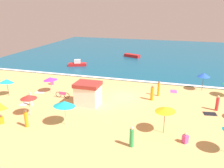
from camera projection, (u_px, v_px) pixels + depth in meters
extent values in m
plane|color=#E5B26B|center=(123.00, 97.00, 27.54)|extent=(60.00, 60.00, 0.00)
cube|color=#0F567A|center=(152.00, 53.00, 52.95)|extent=(60.00, 44.00, 0.10)
cube|color=white|center=(134.00, 80.00, 33.23)|extent=(57.00, 0.70, 0.01)
cube|color=white|center=(88.00, 96.00, 24.93)|extent=(2.54, 2.13, 2.17)
cube|color=#A5332D|center=(88.00, 84.00, 24.52)|extent=(2.70, 2.24, 0.40)
cylinder|color=silver|center=(30.00, 105.00, 22.51)|extent=(0.05, 0.05, 2.13)
cone|color=red|center=(28.00, 97.00, 22.21)|extent=(2.20, 2.20, 0.39)
cylinder|color=#4C3823|center=(203.00, 82.00, 29.20)|extent=(0.05, 0.05, 2.28)
cone|color=blue|center=(204.00, 75.00, 28.90)|extent=(1.66, 1.66, 0.51)
cylinder|color=#4C3823|center=(164.00, 121.00, 19.31)|extent=(0.05, 0.05, 2.30)
cone|color=yellow|center=(165.00, 109.00, 18.97)|extent=(2.23, 2.22, 0.43)
cylinder|color=silver|center=(65.00, 113.00, 20.69)|extent=(0.05, 0.05, 2.26)
cone|color=#19B7C6|center=(64.00, 104.00, 20.39)|extent=(2.71, 2.72, 0.66)
cylinder|color=silver|center=(51.00, 85.00, 28.78)|extent=(0.05, 0.05, 1.87)
cone|color=#B733C6|center=(50.00, 79.00, 28.52)|extent=(2.12, 2.10, 0.49)
cylinder|color=#4C3823|center=(8.00, 88.00, 27.56)|extent=(0.05, 0.05, 2.05)
cone|color=#19B7C6|center=(7.00, 81.00, 27.28)|extent=(1.95, 1.98, 0.64)
torus|color=black|center=(67.00, 96.00, 26.95)|extent=(0.72, 0.07, 0.72)
torus|color=black|center=(58.00, 95.00, 27.25)|extent=(0.72, 0.07, 0.72)
cube|color=#D84CA5|center=(62.00, 93.00, 27.03)|extent=(0.88, 0.07, 0.36)
cylinder|color=white|center=(31.00, 100.00, 24.87)|extent=(0.40, 0.40, 1.32)
sphere|color=beige|center=(30.00, 93.00, 24.62)|extent=(0.27, 0.27, 0.27)
cube|color=green|center=(82.00, 87.00, 29.90)|extent=(0.52, 0.52, 0.64)
sphere|color=beige|center=(82.00, 84.00, 29.76)|extent=(0.21, 0.21, 0.21)
cube|color=#D84CA5|center=(185.00, 139.00, 18.11)|extent=(0.53, 0.53, 0.68)
sphere|color=#DBA884|center=(186.00, 134.00, 17.97)|extent=(0.22, 0.22, 0.22)
cube|color=#D84CA5|center=(52.00, 82.00, 31.70)|extent=(0.52, 0.52, 0.66)
sphere|color=#DBA884|center=(52.00, 79.00, 31.56)|extent=(0.25, 0.25, 0.25)
cylinder|color=red|center=(217.00, 104.00, 23.66)|extent=(0.40, 0.40, 1.42)
sphere|color=#DBA884|center=(218.00, 97.00, 23.39)|extent=(0.28, 0.28, 0.28)
cylinder|color=orange|center=(152.00, 94.00, 26.28)|extent=(0.39, 0.39, 1.53)
sphere|color=#9E6B47|center=(153.00, 87.00, 26.00)|extent=(0.25, 0.25, 0.25)
cube|color=red|center=(91.00, 92.00, 28.19)|extent=(0.62, 0.62, 0.69)
sphere|color=#DBA884|center=(91.00, 88.00, 28.04)|extent=(0.25, 0.25, 0.25)
cylinder|color=orange|center=(26.00, 120.00, 20.43)|extent=(0.31, 0.31, 1.43)
sphere|color=brown|center=(25.00, 111.00, 20.16)|extent=(0.23, 0.23, 0.23)
cylinder|color=orange|center=(159.00, 89.00, 27.53)|extent=(0.38, 0.38, 1.64)
sphere|color=brown|center=(159.00, 82.00, 27.23)|extent=(0.23, 0.23, 0.23)
cylinder|color=green|center=(132.00, 138.00, 17.51)|extent=(0.40, 0.40, 1.48)
sphere|color=beige|center=(132.00, 128.00, 17.23)|extent=(0.25, 0.25, 0.25)
cube|color=orange|center=(2.00, 120.00, 21.14)|extent=(0.54, 0.54, 0.66)
sphere|color=brown|center=(1.00, 116.00, 21.00)|extent=(0.24, 0.24, 0.24)
cube|color=white|center=(24.00, 104.00, 25.43)|extent=(0.83, 1.08, 0.01)
cube|color=black|center=(210.00, 114.00, 23.10)|extent=(1.41, 1.09, 0.01)
cube|color=#D84CA5|center=(174.00, 91.00, 29.20)|extent=(0.87, 1.22, 0.01)
cube|color=white|center=(40.00, 92.00, 28.83)|extent=(1.29, 0.95, 0.01)
cube|color=red|center=(132.00, 56.00, 48.38)|extent=(3.58, 2.22, 0.62)
cube|color=red|center=(78.00, 64.00, 41.31)|extent=(3.40, 2.25, 0.49)
cube|color=silver|center=(77.00, 61.00, 41.12)|extent=(1.29, 1.07, 0.67)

